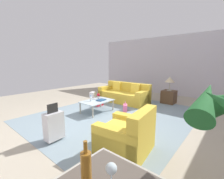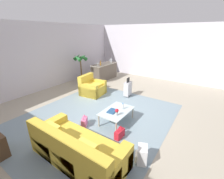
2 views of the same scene
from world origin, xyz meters
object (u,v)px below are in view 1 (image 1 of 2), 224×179
object	(u,v)px
water_bottle	(91,99)
coffee_table_book	(101,100)
armchair	(128,137)
handbag_pink	(125,108)
handbag_red	(99,103)
side_table	(169,97)
wine_bottle_amber	(86,168)
couch	(124,95)
coffee_table	(97,102)
wine_glass_leftmost	(111,170)
backpack_white	(93,96)
table_lamp	(170,80)
flower_vase	(98,96)
suitcase_silver	(54,125)

from	to	relation	value
water_bottle	coffee_table_book	xyz separation A→B (m)	(-0.32, 0.18, -0.08)
armchair	handbag_pink	size ratio (longest dim) A/B	2.90
handbag_red	side_table	bearing A→B (deg)	138.29
coffee_table_book	wine_bottle_amber	size ratio (longest dim) A/B	1.04
side_table	wine_bottle_amber	bearing A→B (deg)	14.30
couch	coffee_table	bearing A→B (deg)	3.19
armchair	wine_glass_leftmost	world-z (taller)	wine_glass_leftmost
wine_glass_leftmost	handbag_pink	bearing A→B (deg)	-146.29
armchair	side_table	distance (m)	4.15
water_bottle	wine_glass_leftmost	bearing A→B (deg)	49.93
handbag_red	backpack_white	world-z (taller)	backpack_white
table_lamp	coffee_table	bearing A→B (deg)	-28.18
wine_bottle_amber	handbag_pink	world-z (taller)	wine_bottle_amber
coffee_table_book	armchair	bearing A→B (deg)	50.40
coffee_table	flower_vase	size ratio (longest dim) A/B	5.33
water_bottle	suitcase_silver	size ratio (longest dim) A/B	0.24
coffee_table_book	handbag_red	world-z (taller)	coffee_table_book
coffee_table	water_bottle	bearing A→B (deg)	-26.57
water_bottle	coffee_table_book	size ratio (longest dim) A/B	0.65
armchair	table_lamp	size ratio (longest dim) A/B	1.78
water_bottle	table_lamp	distance (m)	3.44
flower_vase	table_lamp	size ratio (longest dim) A/B	0.35
flower_vase	table_lamp	xyz separation A→B (m)	(-2.58, 1.65, 0.47)
coffee_table	handbag_pink	xyz separation A→B (m)	(-0.70, 0.70, -0.23)
table_lamp	handbag_red	world-z (taller)	table_lamp
side_table	wine_glass_leftmost	xyz separation A→B (m)	(5.69, 1.60, 0.77)
coffee_table	flower_vase	bearing A→B (deg)	-145.71
suitcase_silver	backpack_white	world-z (taller)	suitcase_silver
suitcase_silver	flower_vase	bearing A→B (deg)	-159.05
wine_bottle_amber	suitcase_silver	bearing A→B (deg)	-113.54
suitcase_silver	coffee_table	bearing A→B (deg)	-160.71
handbag_red	couch	bearing A→B (deg)	162.78
armchair	wine_bottle_amber	distance (m)	2.03
table_lamp	couch	bearing A→B (deg)	-57.79
handbag_pink	handbag_red	distance (m)	1.18
flower_vase	backpack_white	world-z (taller)	flower_vase
backpack_white	coffee_table	bearing A→B (deg)	52.12
table_lamp	handbag_red	bearing A→B (deg)	-41.71
couch	water_bottle	world-z (taller)	couch
coffee_table_book	handbag_red	distance (m)	0.78
couch	table_lamp	bearing A→B (deg)	122.21
coffee_table	backpack_white	world-z (taller)	coffee_table
coffee_table_book	side_table	distance (m)	3.04
wine_bottle_amber	wine_glass_leftmost	bearing A→B (deg)	126.90
coffee_table	wine_bottle_amber	distance (m)	4.28
flower_vase	table_lamp	bearing A→B (deg)	147.40
handbag_pink	handbag_red	size ratio (longest dim) A/B	1.00
flower_vase	side_table	bearing A→B (deg)	147.40
wine_bottle_amber	coffee_table_book	bearing A→B (deg)	-137.06
table_lamp	water_bottle	bearing A→B (deg)	-28.07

